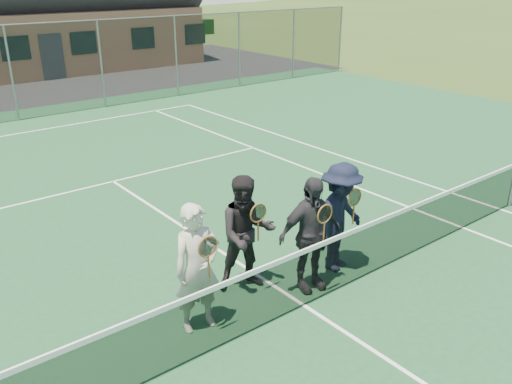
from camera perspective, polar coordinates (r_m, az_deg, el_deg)
court_surface at (r=8.05m, az=5.09°, el=-11.92°), size 30.00×30.00×0.02m
court_markings at (r=8.04m, az=5.09°, el=-11.83°), size 11.03×23.83×0.01m
tennis_net at (r=7.77m, az=5.22°, el=-8.68°), size 11.68×0.08×1.10m
perimeter_fence at (r=19.08m, az=-24.37°, el=11.27°), size 30.07×0.07×3.02m
player_a at (r=7.18m, az=-6.19°, el=-7.97°), size 0.71×0.54×1.80m
player_b at (r=8.03m, az=-0.98°, el=-4.39°), size 1.08×0.98×1.80m
player_c at (r=8.04m, az=5.74°, el=-4.47°), size 1.12×0.62×1.80m
player_d at (r=8.64m, az=8.82°, el=-2.66°), size 1.29×0.92×1.80m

